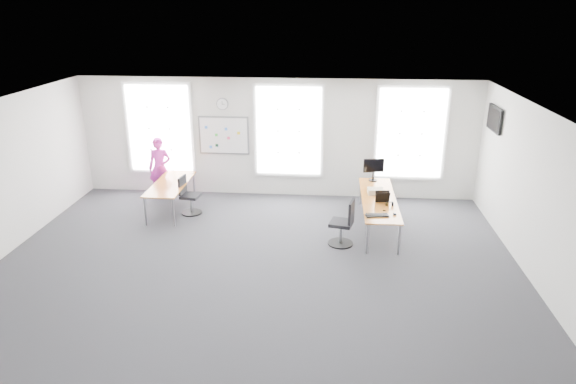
# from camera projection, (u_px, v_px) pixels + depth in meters

# --- Properties ---
(floor) EXTENTS (10.00, 10.00, 0.00)m
(floor) POSITION_uv_depth(u_px,v_px,m) (255.00, 268.00, 9.69)
(floor) COLOR #29292E
(floor) RESTS_ON ground
(ceiling) EXTENTS (10.00, 10.00, 0.00)m
(ceiling) POSITION_uv_depth(u_px,v_px,m) (251.00, 110.00, 8.65)
(ceiling) COLOR silver
(ceiling) RESTS_ON ground
(wall_back) EXTENTS (10.00, 0.00, 10.00)m
(wall_back) POSITION_uv_depth(u_px,v_px,m) (277.00, 138.00, 12.91)
(wall_back) COLOR silver
(wall_back) RESTS_ON ground
(wall_front) EXTENTS (10.00, 0.00, 10.00)m
(wall_front) POSITION_uv_depth(u_px,v_px,m) (198.00, 324.00, 5.43)
(wall_front) COLOR silver
(wall_front) RESTS_ON ground
(wall_right) EXTENTS (0.00, 10.00, 10.00)m
(wall_right) POSITION_uv_depth(u_px,v_px,m) (543.00, 202.00, 8.78)
(wall_right) COLOR silver
(wall_right) RESTS_ON ground
(window_left) EXTENTS (1.60, 0.06, 2.20)m
(window_left) POSITION_uv_depth(u_px,v_px,m) (160.00, 128.00, 13.05)
(window_left) COLOR silver
(window_left) RESTS_ON wall_back
(window_mid) EXTENTS (1.60, 0.06, 2.20)m
(window_mid) POSITION_uv_depth(u_px,v_px,m) (289.00, 131.00, 12.79)
(window_mid) COLOR silver
(window_mid) RESTS_ON wall_back
(window_right) EXTENTS (1.60, 0.06, 2.20)m
(window_right) POSITION_uv_depth(u_px,v_px,m) (411.00, 133.00, 12.55)
(window_right) COLOR silver
(window_right) RESTS_ON wall_back
(desk_right) EXTENTS (0.74, 2.79, 0.68)m
(desk_right) POSITION_uv_depth(u_px,v_px,m) (379.00, 200.00, 11.25)
(desk_right) COLOR #C4702D
(desk_right) RESTS_ON ground
(desk_left) EXTENTS (0.76, 1.91, 0.70)m
(desk_left) POSITION_uv_depth(u_px,v_px,m) (170.00, 186.00, 12.13)
(desk_left) COLOR #C4702D
(desk_left) RESTS_ON ground
(chair_right) EXTENTS (0.53, 0.53, 0.98)m
(chair_right) POSITION_uv_depth(u_px,v_px,m) (344.00, 225.00, 10.48)
(chair_right) COLOR black
(chair_right) RESTS_ON ground
(chair_left) EXTENTS (0.48, 0.48, 0.91)m
(chair_left) POSITION_uv_depth(u_px,v_px,m) (189.00, 197.00, 12.08)
(chair_left) COLOR black
(chair_left) RESTS_ON ground
(person) EXTENTS (0.59, 0.41, 1.56)m
(person) POSITION_uv_depth(u_px,v_px,m) (160.00, 168.00, 12.96)
(person) COLOR #D02DAC
(person) RESTS_ON ground
(whiteboard) EXTENTS (1.20, 0.03, 0.90)m
(whiteboard) POSITION_uv_depth(u_px,v_px,m) (224.00, 135.00, 12.97)
(whiteboard) COLOR white
(whiteboard) RESTS_ON wall_back
(wall_clock) EXTENTS (0.30, 0.04, 0.30)m
(wall_clock) POSITION_uv_depth(u_px,v_px,m) (222.00, 104.00, 12.70)
(wall_clock) COLOR gray
(wall_clock) RESTS_ON wall_back
(tv) EXTENTS (0.06, 0.90, 0.55)m
(tv) POSITION_uv_depth(u_px,v_px,m) (495.00, 119.00, 11.31)
(tv) COLOR black
(tv) RESTS_ON wall_right
(keyboard) EXTENTS (0.49, 0.26, 0.02)m
(keyboard) POSITION_uv_depth(u_px,v_px,m) (377.00, 215.00, 10.30)
(keyboard) COLOR black
(keyboard) RESTS_ON desk_right
(mouse) EXTENTS (0.10, 0.13, 0.04)m
(mouse) POSITION_uv_depth(u_px,v_px,m) (395.00, 214.00, 10.34)
(mouse) COLOR black
(mouse) RESTS_ON desk_right
(lens_cap) EXTENTS (0.08, 0.08, 0.01)m
(lens_cap) POSITION_uv_depth(u_px,v_px,m) (384.00, 211.00, 10.56)
(lens_cap) COLOR black
(lens_cap) RESTS_ON desk_right
(headphones) EXTENTS (0.16, 0.09, 0.09)m
(headphones) POSITION_uv_depth(u_px,v_px,m) (389.00, 204.00, 10.81)
(headphones) COLOR black
(headphones) RESTS_ON desk_right
(laptop_sleeve) EXTENTS (0.31, 0.20, 0.25)m
(laptop_sleeve) POSITION_uv_depth(u_px,v_px,m) (383.00, 197.00, 10.97)
(laptop_sleeve) COLOR black
(laptop_sleeve) RESTS_ON desk_right
(paper_stack) EXTENTS (0.37, 0.29, 0.12)m
(paper_stack) POSITION_uv_depth(u_px,v_px,m) (376.00, 191.00, 11.49)
(paper_stack) COLOR beige
(paper_stack) RESTS_ON desk_right
(monitor) EXTENTS (0.49, 0.20, 0.55)m
(monitor) POSITION_uv_depth(u_px,v_px,m) (374.00, 168.00, 12.22)
(monitor) COLOR black
(monitor) RESTS_ON desk_right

